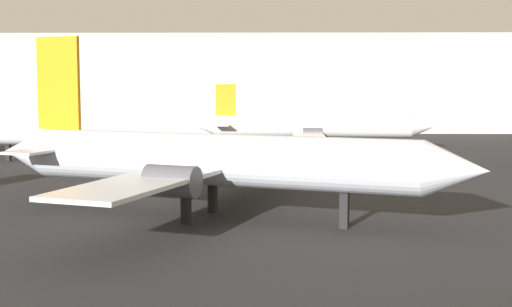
{
  "coord_description": "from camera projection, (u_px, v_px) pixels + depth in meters",
  "views": [
    {
      "loc": [
        1.99,
        -9.42,
        8.57
      ],
      "look_at": [
        1.15,
        37.73,
        3.62
      ],
      "focal_mm": 51.37,
      "sensor_mm": 36.0,
      "label": 1
    }
  ],
  "objects": [
    {
      "name": "airplane_far_right",
      "position": [
        313.0,
        127.0,
        83.82
      ],
      "size": [
        27.38,
        21.75,
        7.75
      ],
      "rotation": [
        0.0,
        0.0,
        -0.01
      ],
      "color": "white",
      "rests_on": "ground_plane"
    },
    {
      "name": "airplane_on_taxiway",
      "position": [
        212.0,
        160.0,
        43.99
      ],
      "size": [
        30.47,
        26.81,
        11.15
      ],
      "rotation": [
        0.0,
        0.0,
        -0.34
      ],
      "color": "silver",
      "rests_on": "ground_plane"
    },
    {
      "name": "terminal_building",
      "position": [
        200.0,
        83.0,
        120.23
      ],
      "size": [
        99.05,
        19.32,
        15.17
      ],
      "primitive_type": "cube",
      "color": "#B7B7B2",
      "rests_on": "ground_plane"
    }
  ]
}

